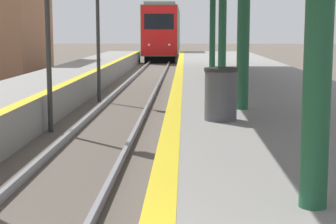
% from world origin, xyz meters
% --- Properties ---
extents(train, '(2.66, 16.60, 4.47)m').
position_xyz_m(train, '(0.00, 46.31, 2.27)').
color(train, black).
rests_on(train, ground).
extents(signal_far, '(0.36, 0.31, 4.72)m').
position_xyz_m(signal_far, '(-1.05, 16.54, 3.29)').
color(signal_far, '#2D2D2D').
rests_on(signal_far, ground).
extents(trash_bin, '(0.59, 0.59, 0.91)m').
position_xyz_m(trash_bin, '(2.49, 7.38, 1.32)').
color(trash_bin, '#4C4C51').
rests_on(trash_bin, platform_right).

